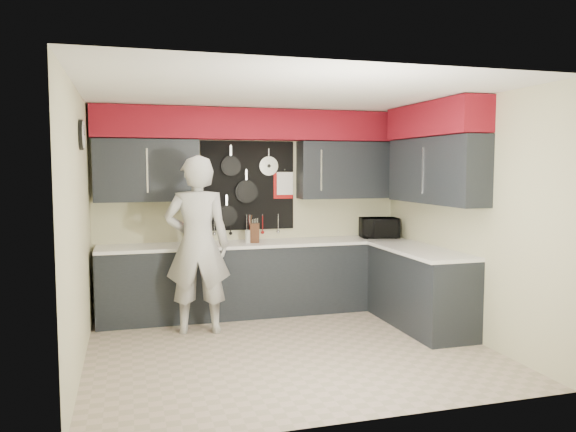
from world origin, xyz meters
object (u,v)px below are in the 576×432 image
object	(u,v)px
microwave	(379,228)
person	(197,245)
knife_block	(255,233)
coffee_maker	(198,231)
utensil_crock	(250,236)

from	to	relation	value
microwave	person	world-z (taller)	person
person	knife_block	bearing A→B (deg)	-134.90
microwave	person	size ratio (longest dim) A/B	0.24
person	microwave	bearing A→B (deg)	-157.28
coffee_maker	person	size ratio (longest dim) A/B	0.15
knife_block	coffee_maker	size ratio (longest dim) A/B	0.82
microwave	coffee_maker	bearing A→B (deg)	-172.02
person	utensil_crock	bearing A→B (deg)	-131.15
microwave	coffee_maker	distance (m)	2.40
utensil_crock	coffee_maker	xyz separation A→B (m)	(-0.64, 0.07, 0.07)
utensil_crock	person	xyz separation A→B (m)	(-0.73, -0.60, -0.00)
knife_block	utensil_crock	bearing A→B (deg)	161.86
microwave	knife_block	distance (m)	1.71
knife_block	coffee_maker	world-z (taller)	coffee_maker
microwave	person	distance (m)	2.56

